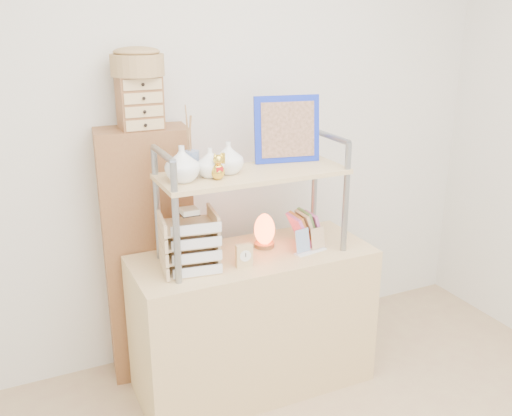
{
  "coord_description": "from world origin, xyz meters",
  "views": [
    {
      "loc": [
        -1.08,
        -1.16,
        1.88
      ],
      "look_at": [
        0.02,
        1.2,
        0.99
      ],
      "focal_mm": 40.0,
      "sensor_mm": 36.0,
      "label": 1
    }
  ],
  "objects": [
    {
      "name": "salt_lamp",
      "position": [
        0.09,
        1.26,
        0.84
      ],
      "size": [
        0.12,
        0.11,
        0.18
      ],
      "color": "brown",
      "rests_on": "desk"
    },
    {
      "name": "drawer_chest",
      "position": [
        -0.43,
        1.55,
        1.48
      ],
      "size": [
        0.2,
        0.16,
        0.25
      ],
      "color": "brown",
      "rests_on": "cabinet"
    },
    {
      "name": "desk_clock",
      "position": [
        -0.1,
        1.08,
        0.81
      ],
      "size": [
        0.08,
        0.04,
        0.11
      ],
      "color": "tan",
      "rests_on": "desk"
    },
    {
      "name": "desk",
      "position": [
        0.0,
        1.2,
        0.38
      ],
      "size": [
        1.2,
        0.5,
        0.75
      ],
      "primitive_type": "cube",
      "color": "tan",
      "rests_on": "ground"
    },
    {
      "name": "room_shell",
      "position": [
        0.0,
        0.39,
        1.69
      ],
      "size": [
        3.42,
        3.41,
        2.61
      ],
      "color": "silver",
      "rests_on": "ground"
    },
    {
      "name": "cabinet",
      "position": [
        -0.43,
        1.57,
        0.68
      ],
      "size": [
        0.48,
        0.29,
        1.35
      ],
      "primitive_type": "cube",
      "rotation": [
        0.0,
        0.0,
        -0.12
      ],
      "color": "brown",
      "rests_on": "ground"
    },
    {
      "name": "woven_basket",
      "position": [
        -0.43,
        1.55,
        1.65
      ],
      "size": [
        0.25,
        0.25,
        0.1
      ],
      "primitive_type": "cylinder",
      "color": "olive",
      "rests_on": "drawer_chest"
    },
    {
      "name": "postcard_stand",
      "position": [
        0.27,
        1.1,
        0.79
      ],
      "size": [
        0.18,
        0.08,
        0.13
      ],
      "color": "white",
      "rests_on": "desk"
    },
    {
      "name": "letter_tray",
      "position": [
        -0.33,
        1.16,
        0.87
      ],
      "size": [
        0.27,
        0.26,
        0.3
      ],
      "color": "#D5B180",
      "rests_on": "desk"
    },
    {
      "name": "hutch",
      "position": [
        -0.06,
        1.21,
        1.18
      ],
      "size": [
        0.9,
        0.34,
        0.75
      ],
      "color": "gray",
      "rests_on": "desk"
    }
  ]
}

